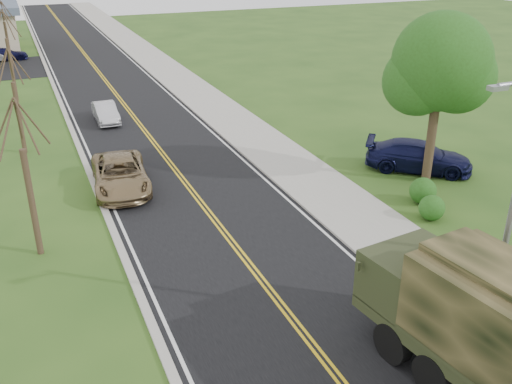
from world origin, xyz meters
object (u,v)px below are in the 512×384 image
military_truck (503,330)px  suv_champagne (120,174)px  utility_box_far (484,314)px  sedan_silver (106,113)px  pickup_navy (419,156)px

military_truck → suv_champagne: (-6.23, 17.31, -1.45)m
suv_champagne → utility_box_far: size_ratio=8.30×
military_truck → sedan_silver: military_truck is taller
suv_champagne → utility_box_far: (8.30, -14.88, -0.32)m
suv_champagne → utility_box_far: bearing=-55.2°
military_truck → suv_champagne: military_truck is taller
utility_box_far → sedan_silver: bearing=119.8°
sedan_silver → military_truck: bearing=-80.0°
sedan_silver → suv_champagne: bearing=-96.0°
sedan_silver → utility_box_far: (7.15, -26.05, -0.19)m
pickup_navy → utility_box_far: size_ratio=8.18×
military_truck → utility_box_far: military_truck is taller
utility_box_far → pickup_navy: bearing=75.8°
suv_champagne → military_truck: bearing=-64.6°
suv_champagne → sedan_silver: bearing=89.8°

